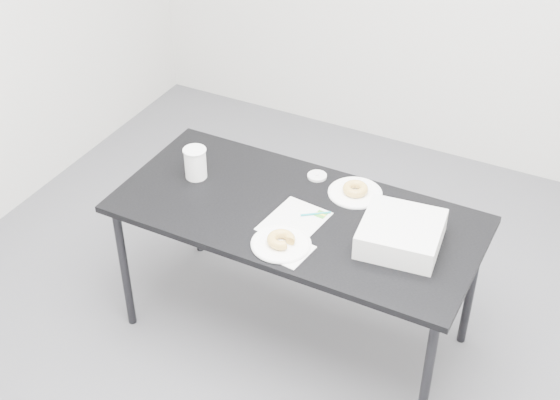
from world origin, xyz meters
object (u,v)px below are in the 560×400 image
at_px(scorecard, 294,221).
at_px(plate_near, 281,244).
at_px(bakery_box, 401,234).
at_px(table, 296,222).
at_px(pen, 316,214).
at_px(donut_near, 281,239).
at_px(coffee_cup, 195,163).
at_px(plate_far, 355,193).
at_px(donut_far, 355,189).

xyz_separation_m(scorecard, plate_near, (0.02, -0.16, 0.01)).
bearing_deg(scorecard, bakery_box, 14.51).
height_order(table, plate_near, plate_near).
xyz_separation_m(pen, bakery_box, (0.38, -0.02, 0.05)).
height_order(pen, plate_near, pen).
bearing_deg(table, bakery_box, 0.00).
bearing_deg(donut_near, bakery_box, 27.84).
bearing_deg(coffee_cup, plate_near, -24.74).
relative_size(table, plate_near, 6.45).
bearing_deg(scorecard, donut_near, -75.83).
distance_m(pen, coffee_cup, 0.60).
bearing_deg(pen, bakery_box, -39.24).
xyz_separation_m(pen, coffee_cup, (-0.59, 0.01, 0.07)).
height_order(table, plate_far, plate_far).
height_order(plate_near, coffee_cup, coffee_cup).
height_order(plate_near, bakery_box, bakery_box).
distance_m(table, donut_far, 0.30).
bearing_deg(plate_far, scorecard, -116.49).
relative_size(table, plate_far, 6.60).
bearing_deg(donut_far, pen, -111.91).
bearing_deg(plate_near, plate_far, 74.49).
bearing_deg(bakery_box, scorecard, -179.01).
bearing_deg(scorecard, plate_far, 70.25).
bearing_deg(bakery_box, donut_far, 134.03).
height_order(donut_far, coffee_cup, coffee_cup).
distance_m(pen, plate_far, 0.23).
distance_m(pen, donut_near, 0.24).
distance_m(pen, bakery_box, 0.38).
height_order(plate_near, donut_near, donut_near).
height_order(scorecard, plate_near, plate_near).
bearing_deg(plate_far, donut_near, -105.51).
xyz_separation_m(pen, plate_near, (-0.04, -0.24, -0.00)).
height_order(table, donut_near, donut_near).
relative_size(plate_far, donut_far, 2.13).
height_order(plate_near, plate_far, plate_near).
bearing_deg(bakery_box, donut_near, -158.94).
bearing_deg(plate_far, donut_far, 180.00).
bearing_deg(donut_near, pen, 80.64).
bearing_deg(plate_near, donut_near, 0.00).
relative_size(table, donut_near, 13.74).
relative_size(scorecard, donut_near, 2.43).
bearing_deg(donut_far, bakery_box, -39.20).
relative_size(pen, plate_far, 0.54).
bearing_deg(coffee_cup, bakery_box, -2.03).
bearing_deg(plate_near, table, 100.43).
bearing_deg(scorecard, plate_near, -75.83).
xyz_separation_m(pen, donut_far, (0.09, 0.22, 0.02)).
xyz_separation_m(donut_near, plate_far, (0.13, 0.46, -0.03)).
bearing_deg(plate_far, table, -125.75).
xyz_separation_m(plate_far, coffee_cup, (-0.68, -0.20, 0.07)).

